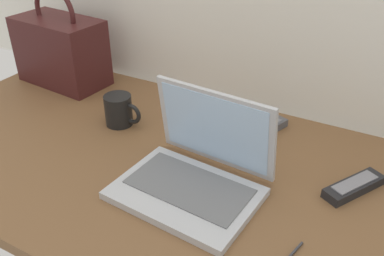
{
  "coord_description": "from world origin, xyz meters",
  "views": [
    {
      "loc": [
        0.43,
        -0.72,
        0.65
      ],
      "look_at": [
        0.03,
        0.0,
        0.15
      ],
      "focal_mm": 39.39,
      "sensor_mm": 36.0,
      "label": 1
    }
  ],
  "objects_px": {
    "remote_control_near": "(354,186)",
    "remote_control_far": "(264,129)",
    "coffee_mug": "(119,110)",
    "laptop": "(196,170)",
    "handbag": "(61,50)"
  },
  "relations": [
    {
      "from": "remote_control_near",
      "to": "handbag",
      "type": "xyz_separation_m",
      "value": [
        -0.99,
        0.13,
        0.1
      ]
    },
    {
      "from": "coffee_mug",
      "to": "remote_control_near",
      "type": "height_order",
      "value": "coffee_mug"
    },
    {
      "from": "coffee_mug",
      "to": "handbag",
      "type": "height_order",
      "value": "handbag"
    },
    {
      "from": "remote_control_near",
      "to": "remote_control_far",
      "type": "height_order",
      "value": "same"
    },
    {
      "from": "remote_control_near",
      "to": "coffee_mug",
      "type": "bearing_deg",
      "value": -178.78
    },
    {
      "from": "handbag",
      "to": "remote_control_far",
      "type": "bearing_deg",
      "value": 0.64
    },
    {
      "from": "laptop",
      "to": "remote_control_near",
      "type": "xyz_separation_m",
      "value": [
        0.32,
        0.16,
        -0.03
      ]
    },
    {
      "from": "coffee_mug",
      "to": "remote_control_far",
      "type": "height_order",
      "value": "coffee_mug"
    },
    {
      "from": "handbag",
      "to": "remote_control_near",
      "type": "bearing_deg",
      "value": -7.44
    },
    {
      "from": "remote_control_near",
      "to": "laptop",
      "type": "bearing_deg",
      "value": -153.51
    },
    {
      "from": "remote_control_near",
      "to": "remote_control_far",
      "type": "bearing_deg",
      "value": 152.81
    },
    {
      "from": "laptop",
      "to": "handbag",
      "type": "relative_size",
      "value": 0.99
    },
    {
      "from": "laptop",
      "to": "remote_control_near",
      "type": "distance_m",
      "value": 0.36
    },
    {
      "from": "coffee_mug",
      "to": "laptop",
      "type": "bearing_deg",
      "value": -24.24
    },
    {
      "from": "coffee_mug",
      "to": "remote_control_far",
      "type": "relative_size",
      "value": 0.69
    }
  ]
}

